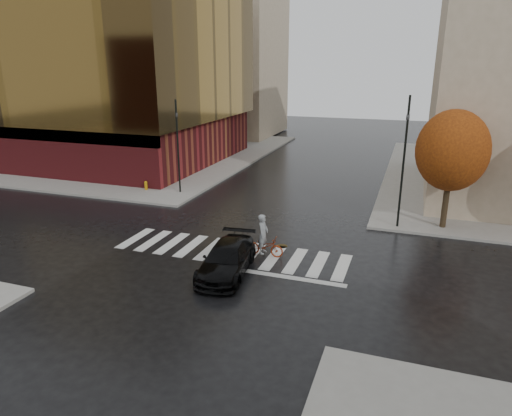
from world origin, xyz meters
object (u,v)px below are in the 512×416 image
(traffic_light_nw, at_px, (178,142))
(fire_hydrant, at_px, (146,185))
(traffic_light_ne, at_px, (404,154))
(sedan, at_px, (227,259))
(cyclist, at_px, (264,242))

(traffic_light_nw, distance_m, fire_hydrant, 4.16)
(traffic_light_ne, relative_size, fire_hydrant, 11.16)
(fire_hydrant, bearing_deg, traffic_light_nw, 6.83)
(traffic_light_nw, bearing_deg, sedan, 41.97)
(traffic_light_nw, xyz_separation_m, traffic_light_ne, (15.00, -2.32, 0.50))
(cyclist, xyz_separation_m, fire_hydrant, (-11.70, 8.07, -0.21))
(cyclist, height_order, traffic_light_nw, traffic_light_nw)
(traffic_light_ne, distance_m, fire_hydrant, 18.10)
(cyclist, bearing_deg, fire_hydrant, 56.68)
(sedan, xyz_separation_m, cyclist, (0.93, 2.42, 0.03))
(sedan, bearing_deg, cyclist, 62.12)
(sedan, height_order, fire_hydrant, sedan)
(fire_hydrant, bearing_deg, traffic_light_ne, -6.52)
(cyclist, relative_size, fire_hydrant, 3.23)
(traffic_light_nw, relative_size, fire_hydrant, 9.98)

